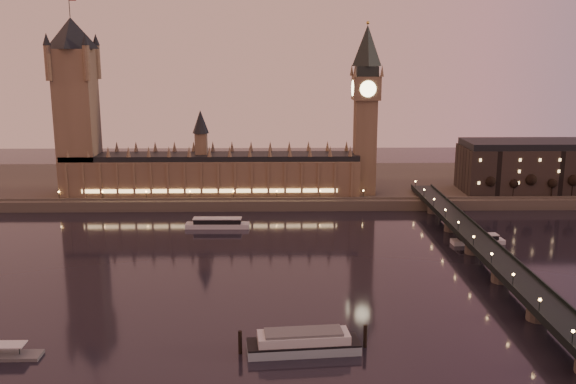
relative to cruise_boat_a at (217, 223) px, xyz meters
name	(u,v)px	position (x,y,z in m)	size (l,w,h in m)	color
ground	(277,268)	(31.98, -65.48, -2.40)	(700.00, 700.00, 0.00)	black
far_embankment	(320,184)	(61.98, 99.52, 0.60)	(560.00, 130.00, 6.00)	#423D35
palace_of_westminster	(211,169)	(-8.14, 55.51, 19.31)	(180.00, 26.62, 52.00)	brown
victoria_tower	(76,97)	(-88.02, 55.52, 63.39)	(31.68, 31.68, 118.00)	brown
big_ben	(366,100)	(85.97, 55.51, 61.55)	(17.68, 17.68, 104.00)	brown
westminster_bridge	(485,255)	(123.60, -65.48, 3.12)	(13.20, 260.00, 15.30)	black
bare_tree_0	(491,183)	(161.12, 43.52, 12.55)	(5.90, 5.90, 11.99)	black
bare_tree_1	(512,183)	(174.12, 43.52, 12.55)	(5.90, 5.90, 11.99)	black
bare_tree_2	(533,183)	(187.12, 43.52, 12.55)	(5.90, 5.90, 11.99)	black
bare_tree_3	(555,183)	(200.12, 43.52, 12.55)	(5.90, 5.90, 11.99)	black
bare_tree_4	(576,183)	(213.12, 43.52, 12.55)	(5.90, 5.90, 11.99)	black
cruise_boat_a	(217,223)	(0.00, 0.00, 0.00)	(34.12, 7.91, 5.44)	silver
cruise_boat_b	(478,240)	(131.08, -31.36, -0.28)	(26.40, 8.47, 4.80)	silver
moored_barge	(303,342)	(40.21, -145.45, 0.80)	(41.15, 13.26, 7.57)	#89A0AE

